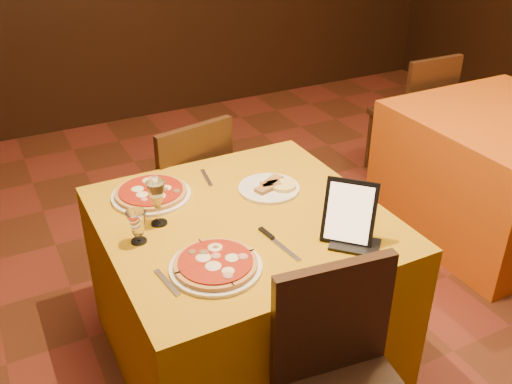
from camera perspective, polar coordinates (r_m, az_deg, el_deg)
name	(u,v)px	position (r m, az deg, el deg)	size (l,w,h in m)	color
floor	(390,380)	(2.73, 13.24, -17.88)	(6.00, 7.00, 0.01)	#5E2D19
main_table	(244,289)	(2.52, -1.24, -9.70)	(1.10, 1.10, 0.75)	#C0890C
side_table	(499,173)	(3.73, 23.12, 1.73)	(1.10, 1.10, 0.75)	#C9540C
chair_main_far	(179,194)	(3.08, -7.73, -0.18)	(0.37, 0.37, 0.91)	black
chair_side_far	(408,115)	(4.21, 15.00, 7.48)	(0.47, 0.47, 0.91)	black
pizza_near	(216,265)	(2.01, -4.05, -7.32)	(0.33, 0.33, 0.03)	white
pizza_far	(151,194)	(2.47, -10.44, -0.17)	(0.34, 0.34, 0.03)	white
cutlet_dish	(269,187)	(2.48, 1.30, 0.48)	(0.27, 0.27, 0.03)	white
wine_glass	(157,203)	(2.24, -9.84, -1.08)	(0.07, 0.07, 0.19)	#F7E68C
water_glass	(137,227)	(2.16, -11.77, -3.47)	(0.06, 0.06, 0.13)	white
tablet	(349,212)	(2.13, 9.33, -2.00)	(0.19, 0.02, 0.24)	black
knife	(280,245)	(2.13, 2.39, -5.33)	(0.24, 0.02, 0.01)	silver
fork_near	(167,282)	(1.97, -8.88, -8.93)	(0.17, 0.02, 0.01)	silver
fork_far	(207,178)	(2.59, -4.97, 1.42)	(0.17, 0.02, 0.01)	silver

